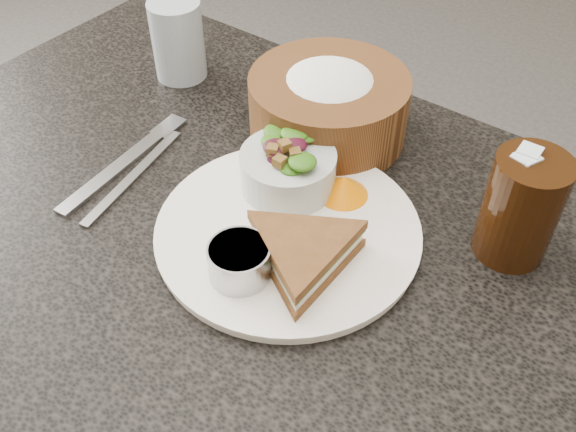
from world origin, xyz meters
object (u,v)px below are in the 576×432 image
(sandwich, at_px, (303,254))
(dinner_plate, at_px, (288,232))
(cola_glass, at_px, (522,204))
(water_glass, at_px, (178,40))
(bread_basket, at_px, (329,97))
(dressing_ramekin, at_px, (239,262))
(salad_bowl, at_px, (288,164))
(dining_table, at_px, (248,400))

(sandwich, bearing_deg, dinner_plate, 172.26)
(cola_glass, height_order, water_glass, cola_glass)
(bread_basket, distance_m, cola_glass, 0.28)
(dressing_ramekin, bearing_deg, dinner_plate, 90.38)
(salad_bowl, xyz_separation_m, bread_basket, (-0.03, 0.12, 0.01))
(dining_table, xyz_separation_m, dressing_ramekin, (0.06, -0.05, 0.41))
(salad_bowl, relative_size, bread_basket, 0.55)
(dressing_ramekin, relative_size, cola_glass, 0.48)
(dressing_ramekin, distance_m, water_glass, 0.41)
(dinner_plate, height_order, bread_basket, bread_basket)
(sandwich, distance_m, salad_bowl, 0.13)
(dining_table, height_order, sandwich, sandwich)
(bread_basket, bearing_deg, cola_glass, -10.86)
(sandwich, bearing_deg, water_glass, -179.09)
(sandwich, distance_m, cola_glass, 0.23)
(sandwich, xyz_separation_m, salad_bowl, (-0.09, 0.09, 0.01))
(dressing_ramekin, bearing_deg, salad_bowl, 106.85)
(dinner_plate, xyz_separation_m, salad_bowl, (-0.04, 0.06, 0.04))
(salad_bowl, distance_m, dressing_ramekin, 0.14)
(dinner_plate, xyz_separation_m, water_glass, (-0.32, 0.17, 0.05))
(dinner_plate, bearing_deg, dressing_ramekin, -89.62)
(water_glass, bearing_deg, dressing_ramekin, -38.23)
(dinner_plate, bearing_deg, salad_bowl, 126.53)
(water_glass, bearing_deg, sandwich, -29.42)
(dinner_plate, xyz_separation_m, cola_glass, (0.20, 0.13, 0.06))
(dinner_plate, bearing_deg, sandwich, -38.08)
(dinner_plate, relative_size, salad_bowl, 2.61)
(dining_table, distance_m, bread_basket, 0.48)
(dressing_ramekin, bearing_deg, sandwich, 45.72)
(sandwich, relative_size, water_glass, 1.30)
(dinner_plate, distance_m, cola_glass, 0.24)
(water_glass, bearing_deg, dining_table, -36.81)
(sandwich, distance_m, bread_basket, 0.24)
(dressing_ramekin, height_order, water_glass, water_glass)
(cola_glass, bearing_deg, salad_bowl, -163.74)
(dressing_ramekin, bearing_deg, cola_glass, 45.99)
(dining_table, xyz_separation_m, sandwich, (0.10, -0.01, 0.41))
(dressing_ramekin, xyz_separation_m, cola_glass, (0.20, 0.21, 0.03))
(dinner_plate, height_order, dressing_ramekin, dressing_ramekin)
(sandwich, xyz_separation_m, bread_basket, (-0.11, 0.21, 0.03))
(sandwich, height_order, dressing_ramekin, same)
(cola_glass, bearing_deg, sandwich, -133.93)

